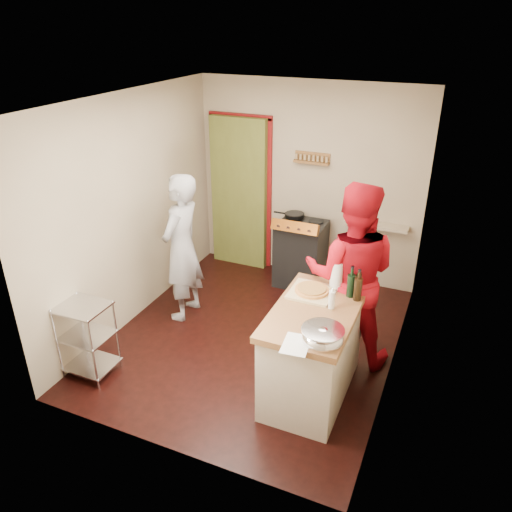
# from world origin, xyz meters

# --- Properties ---
(floor) EXTENTS (3.50, 3.50, 0.00)m
(floor) POSITION_xyz_m (0.00, 0.00, 0.00)
(floor) COLOR black
(floor) RESTS_ON ground
(back_wall) EXTENTS (3.00, 0.44, 2.60)m
(back_wall) POSITION_xyz_m (-0.64, 1.78, 1.13)
(back_wall) COLOR tan
(back_wall) RESTS_ON ground
(left_wall) EXTENTS (0.04, 3.50, 2.60)m
(left_wall) POSITION_xyz_m (-1.50, 0.00, 1.30)
(left_wall) COLOR tan
(left_wall) RESTS_ON ground
(right_wall) EXTENTS (0.04, 3.50, 2.60)m
(right_wall) POSITION_xyz_m (1.50, 0.00, 1.30)
(right_wall) COLOR tan
(right_wall) RESTS_ON ground
(ceiling) EXTENTS (3.00, 3.50, 0.02)m
(ceiling) POSITION_xyz_m (0.00, 0.00, 2.61)
(ceiling) COLOR white
(ceiling) RESTS_ON back_wall
(stove) EXTENTS (0.60, 0.63, 1.00)m
(stove) POSITION_xyz_m (0.05, 1.42, 0.45)
(stove) COLOR black
(stove) RESTS_ON ground
(wire_shelving) EXTENTS (0.48, 0.40, 0.80)m
(wire_shelving) POSITION_xyz_m (-1.28, -1.20, 0.44)
(wire_shelving) COLOR silver
(wire_shelving) RESTS_ON ground
(island) EXTENTS (0.73, 1.33, 1.24)m
(island) POSITION_xyz_m (0.85, -0.59, 0.49)
(island) COLOR beige
(island) RESTS_ON ground
(person_stripe) EXTENTS (0.43, 0.64, 1.75)m
(person_stripe) POSITION_xyz_m (-0.97, 0.14, 0.88)
(person_stripe) COLOR #B4B3B8
(person_stripe) RESTS_ON ground
(person_red) EXTENTS (1.03, 0.86, 1.93)m
(person_red) POSITION_xyz_m (1.00, 0.10, 0.96)
(person_red) COLOR #AB0B17
(person_red) RESTS_ON ground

